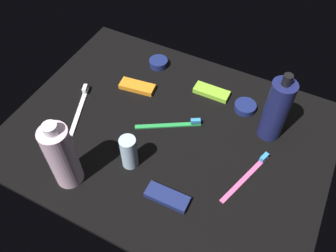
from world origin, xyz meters
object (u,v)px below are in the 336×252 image
at_px(cream_tin_right, 159,63).
at_px(snack_bar_orange, 137,87).
at_px(snack_bar_lime, 212,92).
at_px(toothbrush_green, 172,124).
at_px(cream_tin_left, 245,107).
at_px(toothbrush_white, 80,106).
at_px(lotion_bottle, 276,110).
at_px(bodywash_bottle, 62,156).
at_px(deodorant_stick, 129,152).
at_px(snack_bar_navy, 167,197).
at_px(toothbrush_pink, 248,175).

bearing_deg(cream_tin_right, snack_bar_orange, -93.80).
bearing_deg(snack_bar_lime, toothbrush_green, -107.35).
xyz_separation_m(snack_bar_orange, cream_tin_left, (0.31, 0.07, 0.00)).
bearing_deg(snack_bar_orange, toothbrush_white, -134.42).
bearing_deg(lotion_bottle, bodywash_bottle, -137.77).
xyz_separation_m(snack_bar_lime, snack_bar_orange, (-0.21, -0.08, 0.00)).
xyz_separation_m(deodorant_stick, cream_tin_right, (-0.11, 0.36, -0.04)).
distance_m(lotion_bottle, snack_bar_lime, 0.22).
bearing_deg(lotion_bottle, cream_tin_right, 164.94).
height_order(toothbrush_white, cream_tin_left, toothbrush_white).
bearing_deg(snack_bar_lime, cream_tin_right, 168.07).
distance_m(deodorant_stick, snack_bar_navy, 0.14).
bearing_deg(toothbrush_green, deodorant_stick, -104.06).
distance_m(snack_bar_lime, snack_bar_orange, 0.22).
xyz_separation_m(lotion_bottle, toothbrush_green, (-0.24, -0.10, -0.09)).
bearing_deg(snack_bar_navy, cream_tin_right, 119.14).
distance_m(bodywash_bottle, cream_tin_left, 0.51).
xyz_separation_m(bodywash_bottle, toothbrush_pink, (0.38, 0.20, -0.09)).
distance_m(lotion_bottle, toothbrush_white, 0.53).
bearing_deg(toothbrush_green, toothbrush_pink, -13.58).
distance_m(toothbrush_pink, cream_tin_right, 0.46).
height_order(snack_bar_navy, cream_tin_right, cream_tin_right).
relative_size(deodorant_stick, toothbrush_white, 0.56).
distance_m(deodorant_stick, cream_tin_left, 0.36).
xyz_separation_m(deodorant_stick, snack_bar_orange, (-0.12, 0.24, -0.04)).
bearing_deg(snack_bar_orange, snack_bar_navy, -56.86).
relative_size(toothbrush_pink, cream_tin_right, 3.00).
height_order(lotion_bottle, toothbrush_pink, lotion_bottle).
distance_m(lotion_bottle, toothbrush_green, 0.27).
xyz_separation_m(toothbrush_green, snack_bar_orange, (-0.16, 0.08, 0.00)).
bearing_deg(snack_bar_orange, toothbrush_pink, -27.16).
bearing_deg(snack_bar_navy, bodywash_bottle, -167.93).
distance_m(lotion_bottle, cream_tin_left, 0.13).
bearing_deg(cream_tin_left, bodywash_bottle, -126.94).
distance_m(toothbrush_pink, snack_bar_navy, 0.21).
xyz_separation_m(lotion_bottle, deodorant_stick, (-0.28, -0.25, -0.04)).
relative_size(bodywash_bottle, snack_bar_orange, 1.94).
distance_m(toothbrush_pink, toothbrush_white, 0.50).
bearing_deg(toothbrush_pink, bodywash_bottle, -152.47).
bearing_deg(lotion_bottle, toothbrush_white, -162.70).
bearing_deg(toothbrush_green, snack_bar_lime, 73.11).
bearing_deg(cream_tin_right, bodywash_bottle, -89.98).
xyz_separation_m(snack_bar_lime, cream_tin_left, (0.11, -0.01, 0.00)).
bearing_deg(toothbrush_white, bodywash_bottle, -60.04).
relative_size(lotion_bottle, snack_bar_lime, 2.00).
bearing_deg(deodorant_stick, toothbrush_white, 156.89).
bearing_deg(cream_tin_right, deodorant_stick, -72.90).
relative_size(snack_bar_navy, cream_tin_right, 1.79).
distance_m(snack_bar_orange, cream_tin_left, 0.32).
xyz_separation_m(toothbrush_white, cream_tin_left, (0.42, 0.21, 0.00)).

